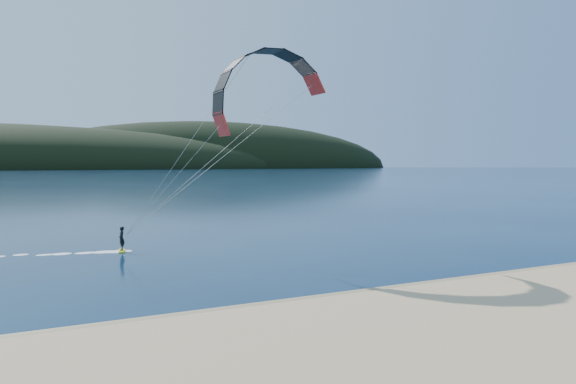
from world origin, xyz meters
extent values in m
plane|color=#061832|center=(0.00, 0.00, 0.00)|extent=(1800.00, 1800.00, 0.00)
cube|color=olive|center=(0.00, 4.50, 0.05)|extent=(220.00, 2.50, 0.10)
ellipsoid|color=black|center=(260.00, 760.00, 0.00)|extent=(600.00, 240.00, 140.00)
cube|color=yellow|center=(-4.49, 24.37, 0.05)|extent=(0.68, 1.52, 0.08)
imported|color=black|center=(-4.49, 24.37, 0.98)|extent=(0.53, 0.72, 1.80)
cylinder|color=gray|center=(0.59, 21.44, 6.00)|extent=(0.02, 0.02, 14.37)
camera|label=1|loc=(-11.49, -17.14, 6.59)|focal=33.58mm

